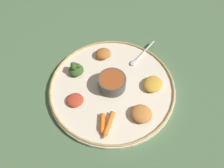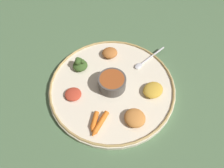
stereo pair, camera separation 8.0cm
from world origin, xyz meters
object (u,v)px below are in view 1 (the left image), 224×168
at_px(greens_pile, 76,69).
at_px(carrot_near_spoon, 102,124).
at_px(spoon, 139,57).
at_px(carrot_outer, 108,125).
at_px(center_bowl, 112,82).

xyz_separation_m(greens_pile, carrot_near_spoon, (0.03, -0.24, -0.01)).
xyz_separation_m(spoon, carrot_outer, (-0.20, -0.24, 0.00)).
xyz_separation_m(center_bowl, greens_pile, (-0.11, 0.10, -0.01)).
distance_m(carrot_near_spoon, carrot_outer, 0.02).
distance_m(center_bowl, carrot_near_spoon, 0.16).
relative_size(spoon, greens_pile, 2.02).
distance_m(spoon, carrot_near_spoon, 0.32).
relative_size(spoon, carrot_outer, 1.65).
height_order(greens_pile, carrot_outer, greens_pile).
distance_m(greens_pile, carrot_outer, 0.25).
height_order(spoon, carrot_near_spoon, carrot_near_spoon).
height_order(center_bowl, carrot_outer, center_bowl).
bearing_deg(center_bowl, carrot_near_spoon, -119.50).
height_order(spoon, carrot_outer, carrot_outer).
bearing_deg(greens_pile, spoon, -0.73).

